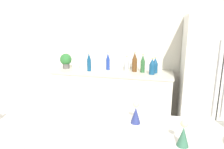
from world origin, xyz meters
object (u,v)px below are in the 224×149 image
object	(u,v)px
refrigerator	(213,79)
back_bottle_1	(135,62)
back_bottle_2	(127,64)
back_bottle_6	(108,62)
potted_plant	(66,60)
back_bottle_4	(155,66)
wise_man_figurine_blue	(136,114)
paper_towel_roll	(75,63)
back_bottle_5	(152,67)
back_bottle_3	(143,64)
back_bottle_0	(89,62)
wise_man_figurine_crimson	(183,135)

from	to	relation	value
refrigerator	back_bottle_1	world-z (taller)	refrigerator
back_bottle_2	back_bottle_6	bearing A→B (deg)	179.13
potted_plant	back_bottle_4	distance (m)	1.47
back_bottle_4	wise_man_figurine_blue	bearing A→B (deg)	-91.18
potted_plant	paper_towel_roll	xyz separation A→B (m)	(0.20, -0.06, -0.03)
paper_towel_roll	back_bottle_5	distance (m)	1.23
back_bottle_6	wise_man_figurine_blue	xyz separation A→B (m)	(0.71, -1.93, 0.02)
paper_towel_roll	back_bottle_3	distance (m)	1.08
potted_plant	back_bottle_6	world-z (taller)	back_bottle_6
back_bottle_1	back_bottle_5	distance (m)	0.31
paper_towel_roll	back_bottle_0	xyz separation A→B (m)	(0.25, -0.03, 0.03)
back_bottle_0	back_bottle_6	xyz separation A→B (m)	(0.26, 0.17, -0.00)
potted_plant	back_bottle_5	world-z (taller)	potted_plant
potted_plant	wise_man_figurine_crimson	distance (m)	2.65
back_bottle_5	wise_man_figurine_blue	xyz separation A→B (m)	(-0.00, -1.77, 0.04)
back_bottle_2	wise_man_figurine_crimson	world-z (taller)	same
back_bottle_0	refrigerator	bearing A→B (deg)	0.76
paper_towel_roll	wise_man_figurine_crimson	world-z (taller)	wise_man_figurine_crimson
refrigerator	back_bottle_6	bearing A→B (deg)	174.82
back_bottle_3	wise_man_figurine_blue	xyz separation A→B (m)	(0.15, -1.87, 0.02)
refrigerator	paper_towel_roll	xyz separation A→B (m)	(-2.07, 0.01, 0.14)
refrigerator	back_bottle_6	distance (m)	1.57
back_bottle_3	back_bottle_1	bearing A→B (deg)	168.16
paper_towel_roll	back_bottle_0	distance (m)	0.25
refrigerator	back_bottle_2	size ratio (longest dim) A/B	7.37
back_bottle_2	back_bottle_4	distance (m)	0.45
back_bottle_1	back_bottle_5	xyz separation A→B (m)	(0.28, -0.13, -0.03)
back_bottle_3	wise_man_figurine_blue	bearing A→B (deg)	-85.52
back_bottle_1	paper_towel_roll	bearing A→B (deg)	-173.64
paper_towel_roll	back_bottle_6	world-z (taller)	back_bottle_6
paper_towel_roll	back_bottle_6	xyz separation A→B (m)	(0.51, 0.13, 0.02)
back_bottle_0	back_bottle_4	bearing A→B (deg)	6.35
back_bottle_1	wise_man_figurine_crimson	size ratio (longest dim) A/B	2.16
potted_plant	back_bottle_6	xyz separation A→B (m)	(0.71, 0.07, -0.00)
potted_plant	back_bottle_1	size ratio (longest dim) A/B	0.81
back_bottle_2	back_bottle_4	size ratio (longest dim) A/B	1.00
wise_man_figurine_blue	back_bottle_1	bearing A→B (deg)	98.27
back_bottle_1	back_bottle_4	xyz separation A→B (m)	(0.31, -0.03, -0.03)
back_bottle_3	back_bottle_5	distance (m)	0.18
refrigerator	back_bottle_3	distance (m)	1.01
back_bottle_0	wise_man_figurine_crimson	world-z (taller)	back_bottle_0
paper_towel_roll	back_bottle_6	bearing A→B (deg)	14.54
back_bottle_2	back_bottle_6	size ratio (longest dim) A/B	0.83
back_bottle_1	back_bottle_3	bearing A→B (deg)	-11.84
back_bottle_3	paper_towel_roll	bearing A→B (deg)	-175.83
back_bottle_3	refrigerator	bearing A→B (deg)	-5.03
back_bottle_1	back_bottle_6	distance (m)	0.44
back_bottle_0	back_bottle_1	xyz separation A→B (m)	(0.70, 0.14, 0.01)
refrigerator	back_bottle_5	world-z (taller)	refrigerator
potted_plant	wise_man_figurine_blue	size ratio (longest dim) A/B	1.71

